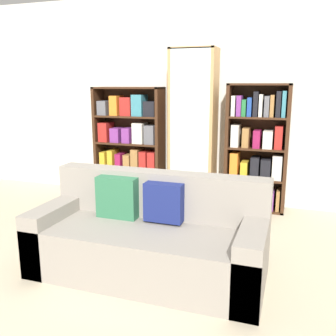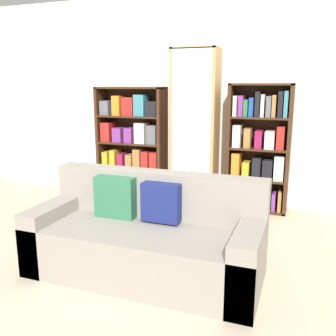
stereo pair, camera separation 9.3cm
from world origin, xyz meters
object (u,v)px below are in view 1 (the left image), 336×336
(bookshelf_left, at_px, (130,145))
(display_cabinet, at_px, (193,129))
(couch, at_px, (149,239))
(wine_bottle, at_px, (235,205))
(bookshelf_right, at_px, (257,150))

(bookshelf_left, xyz_separation_m, display_cabinet, (0.91, -0.02, 0.27))
(couch, distance_m, bookshelf_left, 2.28)
(wine_bottle, bearing_deg, bookshelf_left, 163.21)
(couch, relative_size, bookshelf_right, 1.22)
(bookshelf_left, relative_size, display_cabinet, 0.76)
(bookshelf_left, height_order, bookshelf_right, bookshelf_right)
(display_cabinet, xyz_separation_m, wine_bottle, (0.64, -0.45, -0.83))
(bookshelf_left, bearing_deg, display_cabinet, -1.04)
(couch, bearing_deg, wine_bottle, 72.27)
(couch, distance_m, wine_bottle, 1.59)
(bookshelf_left, height_order, wine_bottle, bookshelf_left)
(display_cabinet, bearing_deg, wine_bottle, -35.20)
(couch, xyz_separation_m, bookshelf_right, (0.66, 1.97, 0.46))
(couch, height_order, bookshelf_left, bookshelf_left)
(bookshelf_left, height_order, display_cabinet, display_cabinet)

